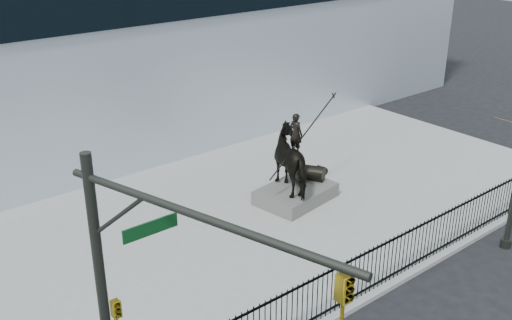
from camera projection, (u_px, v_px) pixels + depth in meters
plaza at (214, 232)px, 20.63m from camera, size 30.00×12.00×0.15m
building at (52, 43)px, 28.19m from camera, size 44.00×14.00×9.00m
picket_fence at (337, 288)px, 16.20m from camera, size 22.10×0.10×1.50m
statue_plinth at (296, 194)px, 22.60m from camera, size 3.12×2.36×0.54m
equestrian_statue at (298, 160)px, 22.10m from camera, size 3.63×2.52×3.10m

